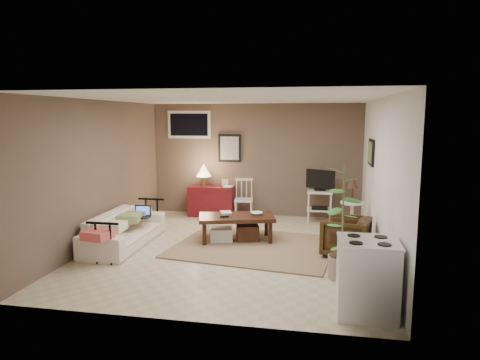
% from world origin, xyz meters
% --- Properties ---
extents(floor, '(5.00, 5.00, 0.00)m').
position_xyz_m(floor, '(0.00, 0.00, 0.00)').
color(floor, '#C1B293').
rests_on(floor, ground).
extents(art_back, '(0.50, 0.03, 0.60)m').
position_xyz_m(art_back, '(-0.55, 2.48, 1.45)').
color(art_back, black).
extents(art_right, '(0.03, 0.60, 0.45)m').
position_xyz_m(art_right, '(2.23, 1.05, 1.52)').
color(art_right, black).
extents(window, '(0.96, 0.03, 0.60)m').
position_xyz_m(window, '(-1.45, 2.48, 1.95)').
color(window, silver).
extents(rug, '(2.77, 2.35, 0.02)m').
position_xyz_m(rug, '(0.33, 0.16, 0.01)').
color(rug, olive).
rests_on(rug, floor).
extents(coffee_table, '(1.40, 0.96, 0.48)m').
position_xyz_m(coffee_table, '(-0.02, 0.44, 0.27)').
color(coffee_table, '#34180E').
rests_on(coffee_table, floor).
extents(sofa, '(0.55, 1.88, 0.73)m').
position_xyz_m(sofa, '(-1.80, -0.12, 0.37)').
color(sofa, silver).
rests_on(sofa, floor).
extents(sofa_pillows, '(0.36, 1.78, 0.13)m').
position_xyz_m(sofa_pillows, '(-1.75, -0.34, 0.45)').
color(sofa_pillows, '#F6EDCC').
rests_on(sofa_pillows, sofa).
extents(sofa_end_rails, '(0.50, 1.87, 0.63)m').
position_xyz_m(sofa_end_rails, '(-1.69, -0.12, 0.32)').
color(sofa_end_rails, black).
rests_on(sofa_end_rails, floor).
extents(laptop, '(0.29, 0.21, 0.20)m').
position_xyz_m(laptop, '(-1.62, 0.20, 0.47)').
color(laptop, black).
rests_on(laptop, sofa).
extents(red_console, '(0.97, 0.43, 1.12)m').
position_xyz_m(red_console, '(-0.92, 2.24, 0.39)').
color(red_console, maroon).
rests_on(red_console, floor).
extents(spindle_chair, '(0.42, 0.42, 0.83)m').
position_xyz_m(spindle_chair, '(-0.18, 2.14, 0.39)').
color(spindle_chair, silver).
rests_on(spindle_chair, floor).
extents(tv_stand, '(0.57, 0.41, 1.07)m').
position_xyz_m(tv_stand, '(1.39, 2.10, 0.56)').
color(tv_stand, silver).
rests_on(tv_stand, floor).
extents(side_table, '(0.40, 0.40, 1.07)m').
position_xyz_m(side_table, '(1.94, 1.02, 0.66)').
color(side_table, silver).
rests_on(side_table, floor).
extents(armchair, '(0.77, 0.80, 0.68)m').
position_xyz_m(armchair, '(1.78, -0.03, 0.34)').
color(armchair, '#31210D').
rests_on(armchair, floor).
extents(potted_plant, '(0.39, 0.39, 1.55)m').
position_xyz_m(potted_plant, '(1.67, -0.98, 0.82)').
color(potted_plant, gray).
rests_on(potted_plant, floor).
extents(stove, '(0.64, 0.59, 0.84)m').
position_xyz_m(stove, '(1.89, -1.97, 0.41)').
color(stove, white).
rests_on(stove, floor).
extents(bowl, '(0.21, 0.11, 0.20)m').
position_xyz_m(bowl, '(0.32, 0.54, 0.56)').
color(bowl, '#34180E').
rests_on(bowl, coffee_table).
extents(book_table, '(0.18, 0.08, 0.25)m').
position_xyz_m(book_table, '(-0.32, 0.57, 0.58)').
color(book_table, '#34180E').
rests_on(book_table, coffee_table).
extents(book_console, '(0.18, 0.03, 0.24)m').
position_xyz_m(book_console, '(-0.61, 2.16, 0.77)').
color(book_console, '#34180E').
rests_on(book_console, red_console).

